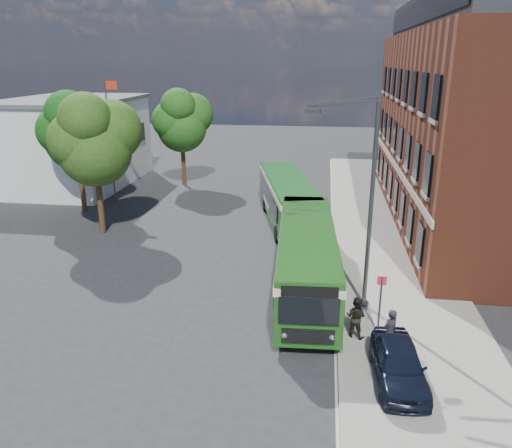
# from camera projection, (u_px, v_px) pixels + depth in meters

# --- Properties ---
(ground) EXTENTS (120.00, 120.00, 0.00)m
(ground) POSITION_uv_depth(u_px,v_px,m) (253.00, 282.00, 24.40)
(ground) COLOR #28282A
(ground) RESTS_ON ground
(pavement) EXTENTS (6.00, 48.00, 0.15)m
(pavement) POSITION_uv_depth(u_px,v_px,m) (382.00, 233.00, 31.00)
(pavement) COLOR gray
(pavement) RESTS_ON ground
(kerb_line) EXTENTS (0.12, 48.00, 0.01)m
(kerb_line) POSITION_uv_depth(u_px,v_px,m) (333.00, 232.00, 31.41)
(kerb_line) COLOR beige
(kerb_line) RESTS_ON ground
(brick_office) EXTENTS (12.10, 26.00, 14.20)m
(brick_office) POSITION_uv_depth(u_px,v_px,m) (497.00, 115.00, 31.69)
(brick_office) COLOR maroon
(brick_office) RESTS_ON ground
(white_building) EXTENTS (9.40, 13.40, 7.30)m
(white_building) POSITION_uv_depth(u_px,v_px,m) (74.00, 142.00, 42.51)
(white_building) COLOR silver
(white_building) RESTS_ON ground
(flagpole) EXTENTS (0.95, 0.10, 9.00)m
(flagpole) POSITION_uv_depth(u_px,v_px,m) (110.00, 137.00, 36.68)
(flagpole) COLOR #383A3D
(flagpole) RESTS_ON ground
(street_lamp) EXTENTS (2.96, 2.38, 9.00)m
(street_lamp) POSITION_uv_depth(u_px,v_px,m) (362.00, 203.00, 20.39)
(street_lamp) COLOR #383A3D
(street_lamp) RESTS_ON ground
(bus_stop_sign) EXTENTS (0.35, 0.08, 2.52)m
(bus_stop_sign) POSITION_uv_depth(u_px,v_px,m) (380.00, 301.00, 19.26)
(bus_stop_sign) COLOR #383A3D
(bus_stop_sign) RESTS_ON ground
(bus_front) EXTENTS (3.19, 11.77, 3.02)m
(bus_front) POSITION_uv_depth(u_px,v_px,m) (307.00, 254.00, 23.00)
(bus_front) COLOR #1D5117
(bus_front) RESTS_ON ground
(bus_rear) EXTENTS (5.05, 11.51, 3.02)m
(bus_rear) POSITION_uv_depth(u_px,v_px,m) (288.00, 196.00, 32.79)
(bus_rear) COLOR #1F5F23
(bus_rear) RESTS_ON ground
(parked_car) EXTENTS (1.77, 4.01, 1.34)m
(parked_car) POSITION_uv_depth(u_px,v_px,m) (399.00, 363.00, 16.46)
(parked_car) COLOR black
(parked_car) RESTS_ON pavement
(pedestrian_a) EXTENTS (0.77, 0.73, 1.77)m
(pedestrian_a) POSITION_uv_depth(u_px,v_px,m) (390.00, 332.00, 17.96)
(pedestrian_a) COLOR black
(pedestrian_a) RESTS_ON pavement
(pedestrian_b) EXTENTS (0.99, 0.91, 1.65)m
(pedestrian_b) POSITION_uv_depth(u_px,v_px,m) (356.00, 317.00, 19.10)
(pedestrian_b) COLOR black
(pedestrian_b) RESTS_ON pavement
(tree_left) EXTENTS (5.13, 4.87, 8.66)m
(tree_left) POSITION_uv_depth(u_px,v_px,m) (94.00, 139.00, 29.46)
(tree_left) COLOR #372414
(tree_left) RESTS_ON ground
(tree_mid) EXTENTS (5.03, 4.78, 8.49)m
(tree_mid) POSITION_uv_depth(u_px,v_px,m) (76.00, 130.00, 33.92)
(tree_mid) COLOR #372414
(tree_mid) RESTS_ON ground
(tree_right) EXTENTS (4.86, 4.62, 8.20)m
(tree_right) POSITION_uv_depth(u_px,v_px,m) (182.00, 120.00, 41.44)
(tree_right) COLOR #372414
(tree_right) RESTS_ON ground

